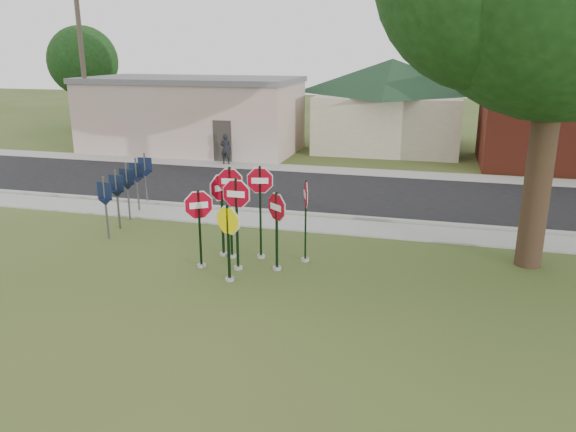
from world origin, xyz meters
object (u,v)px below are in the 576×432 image
(stop_sign_yellow, at_px, (228,235))
(pedestrian, at_px, (226,149))
(stop_sign_left, at_px, (199,218))
(stop_sign_center, at_px, (237,211))
(utility_pole_near, at_px, (83,64))

(stop_sign_yellow, bearing_deg, pedestrian, 111.27)
(stop_sign_yellow, bearing_deg, stop_sign_left, 147.44)
(stop_sign_left, bearing_deg, stop_sign_yellow, -32.56)
(stop_sign_center, height_order, stop_sign_yellow, stop_sign_center)
(stop_sign_yellow, xyz_separation_m, utility_pole_near, (-13.89, 14.88, 3.71))
(utility_pole_near, bearing_deg, stop_sign_center, -45.50)
(utility_pole_near, bearing_deg, stop_sign_left, -47.93)
(stop_sign_yellow, distance_m, utility_pole_near, 20.69)
(stop_sign_yellow, relative_size, pedestrian, 1.38)
(stop_sign_center, bearing_deg, utility_pole_near, 134.50)
(stop_sign_center, bearing_deg, stop_sign_left, -174.13)
(stop_sign_center, relative_size, utility_pole_near, 0.28)
(stop_sign_left, bearing_deg, stop_sign_center, 5.87)
(stop_sign_left, xyz_separation_m, utility_pole_near, (-12.80, 14.19, 3.57))
(utility_pole_near, height_order, pedestrian, utility_pole_near)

